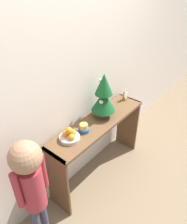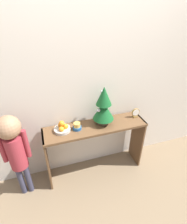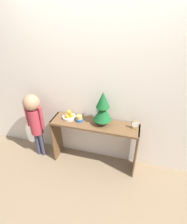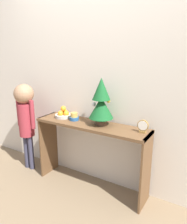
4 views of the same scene
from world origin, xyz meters
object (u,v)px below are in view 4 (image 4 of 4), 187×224
Objects in this scene: mini_tree at (101,102)px; child_figure at (25,113)px; fruit_bowl at (64,114)px; desk_clock at (143,126)px; singing_bowl at (74,117)px.

child_figure is at bearing -174.81° from mini_tree.
mini_tree is 2.54× the size of fruit_bowl.
mini_tree is 1.05m from child_figure.
desk_clock is at bearing 3.74° from child_figure.
fruit_bowl is 1.52× the size of desk_clock.
desk_clock is at bearing -0.29° from fruit_bowl.
child_figure reaches higher than fruit_bowl.
child_figure is (-0.69, -0.08, -0.04)m from singing_bowl.
mini_tree is 0.48m from desk_clock.
mini_tree is at bearing 2.98° from singing_bowl.
singing_bowl is (-0.33, -0.02, -0.21)m from mini_tree.
child_figure is (-0.52, -0.10, -0.04)m from fruit_bowl.
mini_tree is at bearing 5.19° from child_figure.
singing_bowl is 0.77m from desk_clock.
mini_tree is at bearing -0.91° from fruit_bowl.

